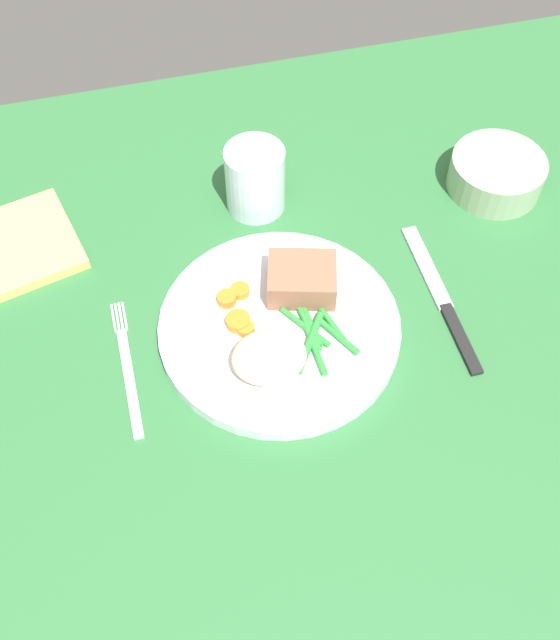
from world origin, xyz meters
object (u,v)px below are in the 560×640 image
(knife, at_px, (442,300))
(salad_bowl, at_px, (497,172))
(meat_portion, at_px, (302,279))
(water_glass, at_px, (255,183))
(napkin, at_px, (23,245))
(fork, at_px, (128,368))
(dinner_plate, at_px, (280,330))

(knife, bearing_deg, salad_bowl, 51.46)
(meat_portion, xyz_separation_m, water_glass, (-0.02, 0.15, 0.00))
(salad_bowl, xyz_separation_m, napkin, (-0.56, 0.04, -0.02))
(meat_portion, xyz_separation_m, napkin, (-0.29, 0.15, -0.03))
(fork, distance_m, salad_bowl, 0.49)
(napkin, bearing_deg, salad_bowl, -4.38)
(dinner_plate, bearing_deg, knife, -0.89)
(salad_bowl, bearing_deg, dinner_plate, -154.61)
(water_glass, bearing_deg, knife, -49.66)
(fork, relative_size, water_glass, 2.01)
(meat_portion, bearing_deg, knife, -16.17)
(water_glass, bearing_deg, dinner_plate, -95.78)
(fork, distance_m, napkin, 0.21)
(meat_portion, relative_size, fork, 0.44)
(knife, xyz_separation_m, water_glass, (-0.16, 0.19, 0.03))
(meat_portion, xyz_separation_m, fork, (-0.20, -0.04, -0.03))
(dinner_plate, height_order, salad_bowl, salad_bowl)
(fork, xyz_separation_m, water_glass, (0.18, 0.19, 0.03))
(water_glass, distance_m, napkin, 0.28)
(salad_bowl, bearing_deg, fork, -162.47)
(napkin, bearing_deg, meat_portion, -27.14)
(knife, distance_m, napkin, 0.48)
(fork, xyz_separation_m, salad_bowl, (0.47, 0.15, 0.02))
(water_glass, bearing_deg, meat_portion, -84.19)
(dinner_plate, bearing_deg, meat_portion, 49.40)
(dinner_plate, xyz_separation_m, water_glass, (0.02, 0.19, 0.03))
(meat_portion, height_order, water_glass, water_glass)
(fork, bearing_deg, knife, -4.32)
(meat_portion, height_order, fork, meat_portion)
(dinner_plate, relative_size, salad_bowl, 2.25)
(dinner_plate, xyz_separation_m, knife, (0.18, -0.00, -0.01))
(salad_bowl, distance_m, napkin, 0.56)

